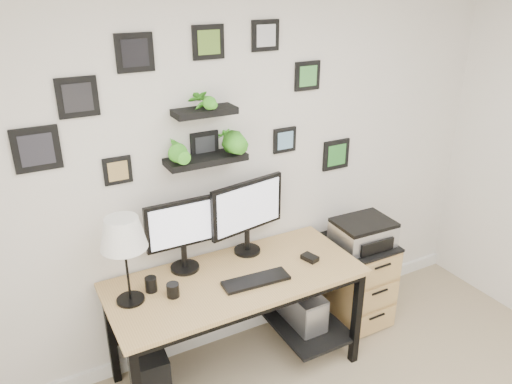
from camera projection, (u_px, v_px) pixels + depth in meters
room at (246, 323)px, 3.79m from camera, size 4.00×4.00×4.00m
desk at (239, 289)px, 3.21m from camera, size 1.60×0.70×0.75m
monitor_left at (183, 230)px, 3.09m from camera, size 0.47×0.19×0.48m
monitor_right at (247, 211)px, 3.28m from camera, size 0.55×0.21×0.52m
keyboard at (256, 280)px, 3.06m from camera, size 0.43×0.16×0.02m
mouse at (310, 258)px, 3.30m from camera, size 0.10×0.12×0.03m
table_lamp at (123, 235)px, 2.72m from camera, size 0.26×0.26×0.53m
mug at (173, 290)px, 2.91m from camera, size 0.07×0.07×0.08m
pen_cup at (151, 284)px, 2.96m from camera, size 0.07×0.07×0.09m
pc_tower_black at (149, 372)px, 3.11m from camera, size 0.21×0.43×0.42m
pc_tower_grey at (299, 316)px, 3.61m from camera, size 0.20×0.45×0.44m
file_cabinet at (356, 280)px, 3.83m from camera, size 0.43×0.53×0.67m
printer at (363, 233)px, 3.62m from camera, size 0.42×0.35×0.19m
wall_decor at (205, 123)px, 2.98m from camera, size 2.21×0.18×1.07m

